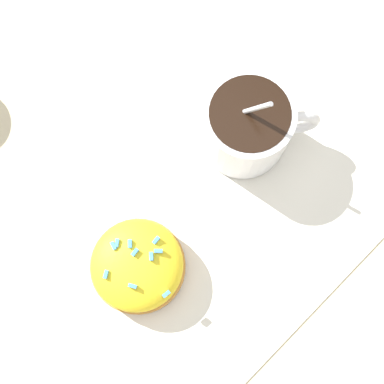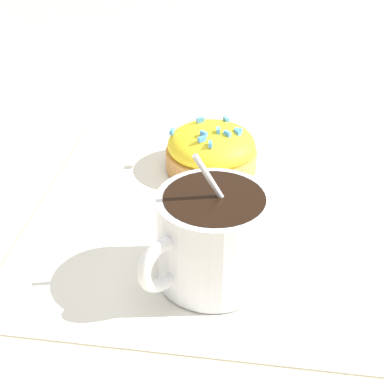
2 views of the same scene
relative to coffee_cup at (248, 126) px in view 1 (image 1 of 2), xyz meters
The scene contains 4 objects.
ground_plane 0.09m from the coffee_cup, behind, with size 3.00×3.00×0.00m, color #C6B793.
paper_napkin 0.09m from the coffee_cup, behind, with size 0.33×0.31×0.00m.
coffee_cup is the anchor object (origin of this frame).
frosted_pastry 0.16m from the coffee_cup, behind, with size 0.08×0.08×0.04m.
Camera 1 is at (-0.08, -0.06, 0.49)m, focal length 50.00 mm.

